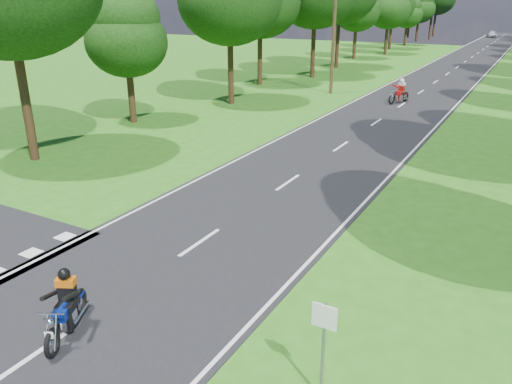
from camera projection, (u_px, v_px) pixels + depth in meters
The scene contains 8 objects.
ground at pixel (156, 273), 13.19m from camera, with size 160.00×160.00×0.00m, color #2B6116.
main_road at pixel (457, 67), 53.91m from camera, with size 7.00×140.00×0.02m, color black.
road_markings at pixel (453, 69), 52.44m from camera, with size 7.40×140.00×0.01m.
telegraph_pole at pixel (333, 39), 37.27m from camera, with size 1.20×0.26×8.00m.
road_sign at pixel (324, 336), 8.56m from camera, with size 0.45×0.07×2.00m.
rider_near_blue at pixel (64, 304), 10.51m from camera, with size 0.59×1.77×1.47m, color navy, non-canonical shape.
rider_far_red at pixel (399, 91), 34.76m from camera, with size 0.67×2.00×1.67m, color #B40D18, non-canonical shape.
distant_car at pixel (492, 34), 97.21m from camera, with size 1.58×3.93×1.34m, color silver.
Camera 1 is at (7.96, -8.78, 6.73)m, focal length 35.00 mm.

